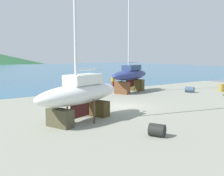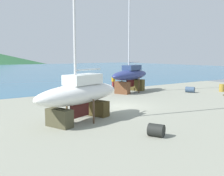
{
  "view_description": "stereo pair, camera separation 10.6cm",
  "coord_description": "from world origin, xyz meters",
  "px_view_note": "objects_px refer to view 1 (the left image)",
  "views": [
    {
      "loc": [
        -12.99,
        -16.84,
        4.12
      ],
      "look_at": [
        0.36,
        1.82,
        1.27
      ],
      "focal_mm": 42.8,
      "sensor_mm": 36.0,
      "label": 1
    },
    {
      "loc": [
        -12.91,
        -16.9,
        4.12
      ],
      "look_at": [
        0.36,
        1.82,
        1.27
      ],
      "focal_mm": 42.8,
      "sensor_mm": 36.0,
      "label": 2
    }
  ],
  "objects_px": {
    "sailboat_far_slipway": "(80,94)",
    "barrel_rust_mid": "(221,88)",
    "worker": "(113,81)",
    "barrel_tipped_left": "(190,90)",
    "sailboat_mid_port": "(130,75)",
    "barrel_by_slipway": "(157,130)"
  },
  "relations": [
    {
      "from": "barrel_rust_mid",
      "to": "barrel_tipped_left",
      "type": "xyz_separation_m",
      "value": [
        -3.52,
        1.6,
        -0.11
      ]
    },
    {
      "from": "sailboat_mid_port",
      "to": "barrel_rust_mid",
      "type": "height_order",
      "value": "sailboat_mid_port"
    },
    {
      "from": "sailboat_mid_port",
      "to": "barrel_tipped_left",
      "type": "distance_m",
      "value": 6.76
    },
    {
      "from": "sailboat_far_slipway",
      "to": "barrel_rust_mid",
      "type": "bearing_deg",
      "value": 168.22
    },
    {
      "from": "sailboat_far_slipway",
      "to": "worker",
      "type": "xyz_separation_m",
      "value": [
        11.49,
        12.44,
        -0.9
      ]
    },
    {
      "from": "barrel_rust_mid",
      "to": "barrel_tipped_left",
      "type": "distance_m",
      "value": 3.86
    },
    {
      "from": "worker",
      "to": "barrel_rust_mid",
      "type": "xyz_separation_m",
      "value": [
        8.05,
        -9.81,
        -0.4
      ]
    },
    {
      "from": "sailboat_far_slipway",
      "to": "barrel_rust_mid",
      "type": "distance_m",
      "value": 19.75
    },
    {
      "from": "sailboat_mid_port",
      "to": "worker",
      "type": "relative_size",
      "value": 7.66
    },
    {
      "from": "sailboat_mid_port",
      "to": "worker",
      "type": "xyz_separation_m",
      "value": [
        0.63,
        4.13,
        -1.03
      ]
    },
    {
      "from": "barrel_tipped_left",
      "to": "barrel_by_slipway",
      "type": "relative_size",
      "value": 1.2
    },
    {
      "from": "sailboat_mid_port",
      "to": "barrel_rust_mid",
      "type": "relative_size",
      "value": 14.31
    },
    {
      "from": "sailboat_far_slipway",
      "to": "barrel_by_slipway",
      "type": "relative_size",
      "value": 14.98
    },
    {
      "from": "sailboat_mid_port",
      "to": "barrel_rust_mid",
      "type": "xyz_separation_m",
      "value": [
        8.68,
        -5.68,
        -1.43
      ]
    },
    {
      "from": "barrel_rust_mid",
      "to": "barrel_by_slipway",
      "type": "distance_m",
      "value": 19.56
    },
    {
      "from": "barrel_by_slipway",
      "to": "barrel_rust_mid",
      "type": "bearing_deg",
      "value": 23.38
    },
    {
      "from": "sailboat_mid_port",
      "to": "barrel_tipped_left",
      "type": "relative_size",
      "value": 12.91
    },
    {
      "from": "worker",
      "to": "barrel_rust_mid",
      "type": "height_order",
      "value": "worker"
    },
    {
      "from": "barrel_rust_mid",
      "to": "barrel_tipped_left",
      "type": "relative_size",
      "value": 0.9
    },
    {
      "from": "worker",
      "to": "barrel_tipped_left",
      "type": "distance_m",
      "value": 9.39
    },
    {
      "from": "sailboat_mid_port",
      "to": "sailboat_far_slipway",
      "type": "relative_size",
      "value": 1.03
    },
    {
      "from": "barrel_tipped_left",
      "to": "barrel_by_slipway",
      "type": "distance_m",
      "value": 17.2
    }
  ]
}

